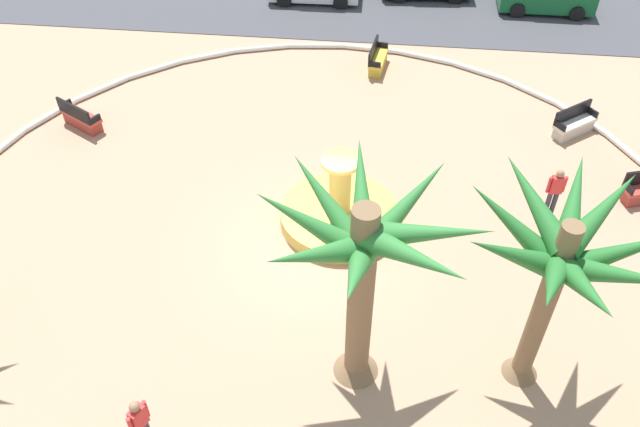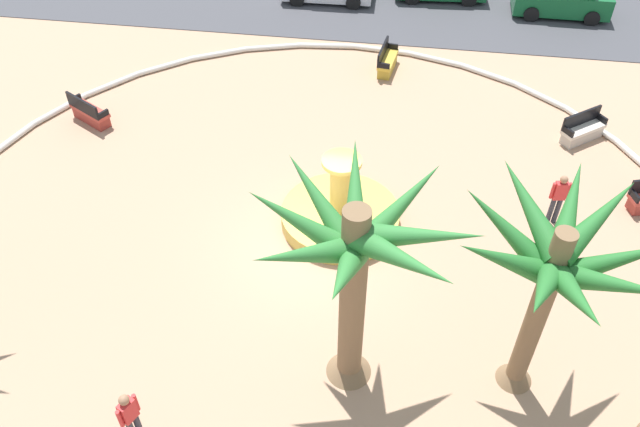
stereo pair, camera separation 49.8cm
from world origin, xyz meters
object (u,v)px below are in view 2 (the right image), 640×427
person_cyclist_photo (558,197)px  person_pedestrian_stroll (130,417)px  bench_southwest (582,131)px  bench_east (90,113)px  palm_tree_mid_plaza (354,256)px  bench_west (387,62)px  fountain (340,214)px  palm_tree_near_fountain (556,264)px

person_cyclist_photo → person_pedestrian_stroll: 12.48m
bench_southwest → person_cyclist_photo: person_cyclist_photo is taller
person_pedestrian_stroll → bench_east: bearing=117.2°
palm_tree_mid_plaza → bench_east: palm_tree_mid_plaza is taller
bench_west → bench_southwest: same height
fountain → palm_tree_near_fountain: 7.40m
bench_southwest → person_pedestrian_stroll: person_pedestrian_stroll is taller
fountain → bench_southwest: bearing=34.5°
palm_tree_mid_plaza → person_cyclist_photo: (5.20, 5.82, -2.96)m
palm_tree_mid_plaza → person_cyclist_photo: bearing=48.2°
palm_tree_near_fountain → bench_west: (-3.91, 13.10, -3.55)m
palm_tree_mid_plaza → fountain: bearing=99.3°
bench_east → bench_southwest: 16.54m
bench_southwest → bench_east: bearing=-175.1°
bench_east → palm_tree_mid_plaza: bearing=-41.1°
palm_tree_mid_plaza → bench_east: (-9.88, 8.61, -3.58)m
person_cyclist_photo → palm_tree_near_fountain: bearing=-104.3°
bench_west → bench_southwest: size_ratio=1.05×
person_cyclist_photo → fountain: bearing=-171.5°
palm_tree_mid_plaza → bench_west: bearing=90.4°
fountain → person_pedestrian_stroll: size_ratio=1.99×
fountain → bench_west: size_ratio=2.05×
bench_east → fountain: bearing=-22.1°
bench_east → bench_west: (9.78, 4.88, 0.00)m
person_pedestrian_stroll → bench_west: bearing=75.3°
bench_southwest → palm_tree_mid_plaza: bearing=-123.4°
bench_east → person_pedestrian_stroll: 12.34m
bench_southwest → person_pedestrian_stroll: (-10.84, -12.37, 0.61)m
palm_tree_near_fountain → bench_east: 16.36m
fountain → bench_west: 8.59m
palm_tree_near_fountain → person_cyclist_photo: (1.38, 5.44, -2.94)m
palm_tree_near_fountain → bench_southwest: (2.78, 9.63, -3.55)m
bench_east → bench_west: size_ratio=0.99×
fountain → person_cyclist_photo: 6.11m
palm_tree_mid_plaza → person_cyclist_photo: size_ratio=3.15×
person_cyclist_photo → person_pedestrian_stroll: (-9.44, -8.17, -0.00)m
palm_tree_near_fountain → bench_west: 14.12m
bench_east → person_pedestrian_stroll: bearing=-62.8°
bench_west → bench_east: bearing=-153.5°
fountain → palm_tree_near_fountain: palm_tree_near_fountain is taller
person_pedestrian_stroll → fountain: bearing=64.8°
palm_tree_mid_plaza → bench_west: (-0.09, 13.48, -3.58)m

